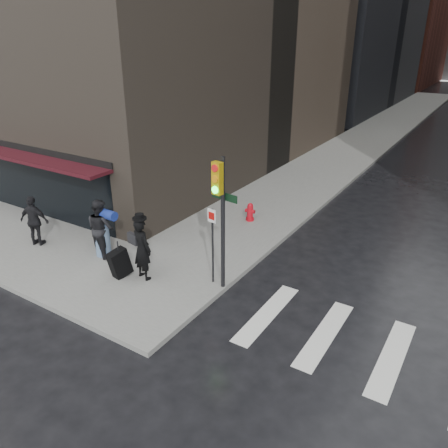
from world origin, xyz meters
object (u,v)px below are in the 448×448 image
Objects in this scene: man_jeans at (101,228)px; traffic_light at (220,207)px; fire_hydrant at (250,213)px; man_overcoat at (137,251)px; man_greycoat at (35,221)px.

traffic_light is (4.29, 0.36, 1.50)m from man_jeans.
man_jeans is 4.56m from traffic_light.
man_jeans reaches higher than fire_hydrant.
man_overcoat is 0.54× the size of traffic_light.
man_greycoat is (-4.43, -0.21, 0.00)m from man_overcoat.
man_greycoat is at bearing -131.74° from fire_hydrant.
man_jeans is at bearing -117.65° from fire_hydrant.
man_jeans reaches higher than man_greycoat.
fire_hydrant is (0.67, 5.52, -0.55)m from man_overcoat.
traffic_light is (2.32, 0.82, 1.59)m from man_overcoat.
traffic_light reaches higher than fire_hydrant.
traffic_light reaches higher than man_jeans.
man_greycoat is 2.45× the size of fire_hydrant.
traffic_light is at bearing -163.49° from man_jeans.
man_overcoat is 2.91× the size of fire_hydrant.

